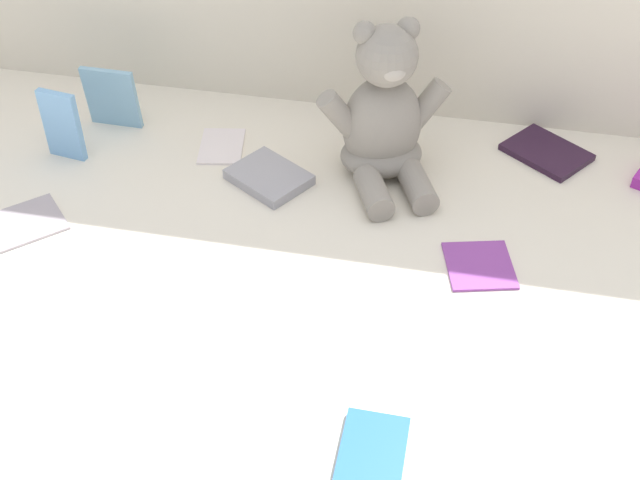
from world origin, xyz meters
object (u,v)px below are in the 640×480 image
object	(u,v)px
teddy_bear	(384,120)
book_case_4	(480,264)
book_case_3	(22,223)
book_case_0	(546,152)
book_case_2	(62,125)
book_case_9	(371,462)
book_case_7	(222,145)
book_case_8	(112,98)
book_case_5	(269,177)

from	to	relation	value
teddy_bear	book_case_4	bearing A→B (deg)	-73.09
book_case_3	book_case_0	bearing A→B (deg)	70.06
book_case_3	book_case_2	bearing A→B (deg)	138.62
book_case_4	book_case_9	distance (m)	0.38
book_case_2	book_case_3	size ratio (longest dim) A/B	1.04
book_case_2	book_case_0	bearing A→B (deg)	20.38
teddy_bear	book_case_4	size ratio (longest dim) A/B	2.62
book_case_7	book_case_8	xyz separation A→B (m)	(-0.21, 0.03, 0.05)
book_case_3	book_case_9	distance (m)	0.67
book_case_2	book_case_7	size ratio (longest dim) A/B	1.17
book_case_2	book_case_9	distance (m)	0.79
teddy_bear	book_case_9	xyz separation A→B (m)	(0.07, -0.57, -0.09)
book_case_0	book_case_9	bearing A→B (deg)	20.10
book_case_3	book_case_7	distance (m)	0.36
book_case_8	teddy_bear	bearing A→B (deg)	-3.48
book_case_3	book_case_9	xyz separation A→B (m)	(0.60, -0.32, 0.00)
book_case_5	book_case_7	bearing A→B (deg)	85.62
book_case_0	teddy_bear	bearing A→B (deg)	-32.76
book_case_2	book_case_5	distance (m)	0.36
book_case_3	book_case_8	world-z (taller)	book_case_8
book_case_2	book_case_4	size ratio (longest dim) A/B	1.22
book_case_4	book_case_0	bearing A→B (deg)	57.99
book_case_0	book_case_2	xyz separation A→B (m)	(-0.81, -0.17, 0.06)
book_case_2	book_case_5	xyz separation A→B (m)	(0.36, -0.00, -0.05)
book_case_0	book_case_9	size ratio (longest dim) A/B	0.99
book_case_7	book_case_9	distance (m)	0.68
book_case_8	book_case_5	bearing A→B (deg)	-17.79
book_case_5	book_case_9	bearing A→B (deg)	-121.43
book_case_8	book_case_9	distance (m)	0.83
book_case_0	book_case_7	distance (m)	0.56
book_case_3	book_case_4	size ratio (longest dim) A/B	1.17
book_case_5	book_case_9	distance (m)	0.56
teddy_bear	book_case_2	world-z (taller)	teddy_bear
teddy_bear	book_case_5	xyz separation A→B (m)	(-0.18, -0.07, -0.09)
book_case_5	book_case_7	distance (m)	0.13
book_case_2	book_case_3	xyz separation A→B (m)	(0.01, -0.19, -0.06)
book_case_4	book_case_7	size ratio (longest dim) A/B	0.96
book_case_0	book_case_5	size ratio (longest dim) A/B	1.07
book_case_3	book_case_8	size ratio (longest dim) A/B	1.04
book_case_3	book_case_5	size ratio (longest dim) A/B	0.97
book_case_4	book_case_9	size ratio (longest dim) A/B	0.76
book_case_5	book_case_8	bearing A→B (deg)	103.27
teddy_bear	book_case_7	xyz separation A→B (m)	(-0.28, 0.01, -0.10)
book_case_4	book_case_9	bearing A→B (deg)	-120.45
book_case_3	book_case_5	distance (m)	0.39
book_case_9	book_case_4	bearing A→B (deg)	-105.81
book_case_4	book_case_5	xyz separation A→B (m)	(-0.35, 0.14, 0.00)
book_case_7	book_case_9	xyz separation A→B (m)	(0.35, -0.58, 0.00)
book_case_0	book_case_8	size ratio (longest dim) A/B	1.15
book_case_2	book_case_4	world-z (taller)	book_case_2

